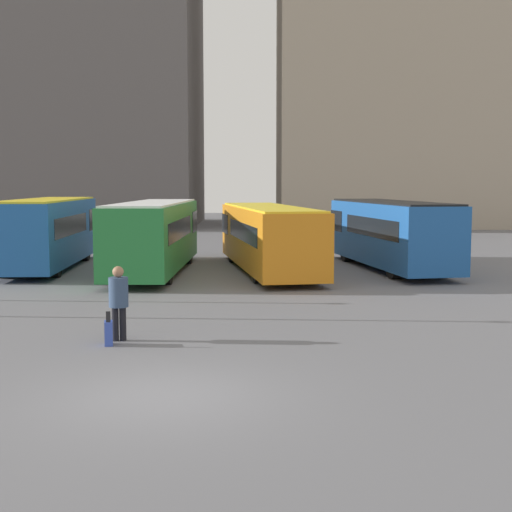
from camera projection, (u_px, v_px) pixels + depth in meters
name	position (u px, v px, depth m)	size (l,w,h in m)	color
ground_plane	(164.00, 396.00, 12.85)	(160.00, 160.00, 0.00)	slate
bus_0	(49.00, 231.00, 32.08)	(3.05, 10.31, 3.13)	#1E56A3
bus_1	(156.00, 234.00, 30.48)	(2.69, 11.45, 3.04)	#237A38
bus_2	(269.00, 236.00, 31.17)	(4.54, 12.34, 2.83)	orange
bus_3	(390.00, 232.00, 31.90)	(4.25, 10.89, 3.04)	#1E56A3
traveler	(119.00, 297.00, 17.29)	(0.55, 0.55, 1.83)	black
suitcase	(110.00, 333.00, 16.89)	(0.26, 0.39, 0.84)	#334CB2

